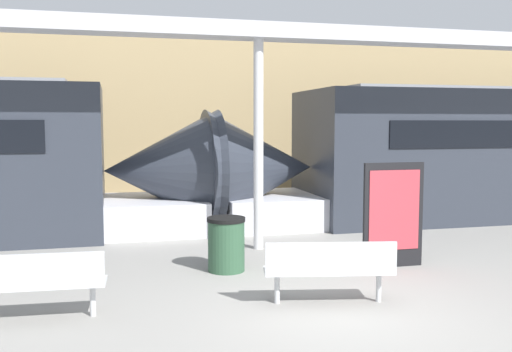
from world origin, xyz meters
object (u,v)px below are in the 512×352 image
object	(u,v)px
poster_board	(393,215)
support_column_near	(258,146)
bench_far	(33,280)
bench_near	(329,266)
trash_bin	(226,244)

from	to	relation	value
poster_board	support_column_near	distance (m)	2.77
bench_far	support_column_near	world-z (taller)	support_column_near
bench_near	support_column_near	distance (m)	3.69
poster_board	support_column_near	bearing A→B (deg)	134.00
bench_near	trash_bin	world-z (taller)	trash_bin
trash_bin	bench_near	bearing A→B (deg)	-64.13
support_column_near	trash_bin	bearing A→B (deg)	-122.02
bench_far	poster_board	distance (m)	5.49
bench_near	support_column_near	xyz separation A→B (m)	(-0.07, 3.40, 1.42)
poster_board	support_column_near	world-z (taller)	support_column_near
bench_near	bench_far	bearing A→B (deg)	-172.54
trash_bin	poster_board	bearing A→B (deg)	-8.86
bench_near	bench_far	world-z (taller)	same
trash_bin	support_column_near	size ratio (longest dim) A/B	0.22
bench_near	poster_board	xyz separation A→B (m)	(1.71, 1.56, 0.36)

